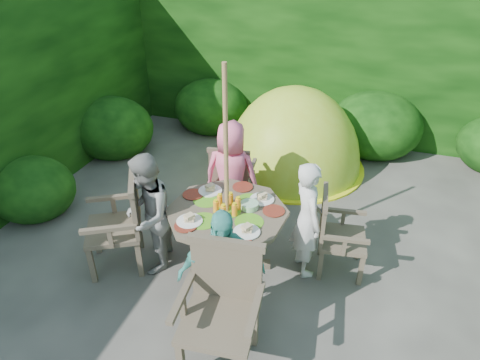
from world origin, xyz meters
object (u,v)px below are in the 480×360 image
(garden_chair_back, at_px, (232,177))
(child_right, at_px, (307,219))
(child_left, at_px, (148,215))
(child_front, at_px, (222,273))
(garden_chair_left, at_px, (121,222))
(child_back, at_px, (231,175))
(patio_table, at_px, (228,220))
(dome_tent, at_px, (292,166))
(parasol_pole, at_px, (227,178))
(garden_chair_right, at_px, (336,233))
(garden_chair_front, at_px, (222,306))

(garden_chair_back, distance_m, child_right, 1.38)
(child_left, xyz_separation_m, child_front, (1.00, -0.54, -0.02))
(garden_chair_left, bearing_deg, child_back, 112.67)
(patio_table, height_order, child_right, child_right)
(child_back, distance_m, dome_tent, 1.79)
(parasol_pole, relative_size, child_front, 1.73)
(garden_chair_left, height_order, garden_chair_back, garden_chair_left)
(parasol_pole, bearing_deg, child_back, 106.71)
(parasol_pole, height_order, dome_tent, parasol_pole)
(garden_chair_right, bearing_deg, garden_chair_left, 98.39)
(patio_table, distance_m, garden_chair_right, 1.11)
(child_front, bearing_deg, child_back, 79.42)
(garden_chair_front, relative_size, child_front, 0.83)
(patio_table, relative_size, child_right, 1.22)
(child_front, bearing_deg, garden_chair_right, 25.75)
(parasol_pole, height_order, child_front, parasol_pole)
(child_right, bearing_deg, parasol_pole, 75.75)
(parasol_pole, relative_size, garden_chair_left, 2.17)
(child_right, height_order, child_front, child_front)
(garden_chair_front, bearing_deg, child_left, 138.15)
(parasol_pole, height_order, child_left, parasol_pole)
(garden_chair_left, bearing_deg, child_front, 40.24)
(garden_chair_back, xyz_separation_m, child_left, (-0.44, -1.28, 0.19))
(child_back, bearing_deg, patio_table, 102.47)
(child_left, xyz_separation_m, dome_tent, (0.93, 2.62, -0.65))
(garden_chair_left, bearing_deg, garden_chair_back, 122.29)
(child_back, bearing_deg, child_left, 57.17)
(child_left, distance_m, dome_tent, 2.85)
(patio_table, height_order, garden_chair_front, garden_chair_front)
(patio_table, xyz_separation_m, garden_chair_back, (-0.33, 1.05, -0.14))
(garden_chair_right, height_order, garden_chair_front, garden_chair_front)
(child_front, bearing_deg, parasol_pole, 79.42)
(garden_chair_front, relative_size, child_left, 0.80)
(garden_chair_right, distance_m, garden_chair_front, 1.55)
(garden_chair_left, distance_m, child_front, 1.37)
(garden_chair_front, distance_m, dome_tent, 3.47)
(garden_chair_left, distance_m, child_right, 1.89)
(patio_table, xyz_separation_m, child_right, (0.76, 0.23, 0.03))
(patio_table, relative_size, garden_chair_right, 1.78)
(child_left, height_order, child_back, child_back)
(garden_chair_back, relative_size, child_back, 0.66)
(garden_chair_back, bearing_deg, parasol_pole, 101.22)
(child_right, xyz_separation_m, child_back, (-1.00, 0.54, 0.03))
(patio_table, xyz_separation_m, garden_chair_right, (1.05, 0.33, -0.14))
(garden_chair_front, bearing_deg, dome_tent, 87.28)
(patio_table, height_order, garden_chair_back, garden_chair_back)
(child_left, bearing_deg, child_right, 89.18)
(garden_chair_right, distance_m, child_front, 1.38)
(child_left, bearing_deg, garden_chair_front, 36.12)
(child_right, distance_m, dome_tent, 2.33)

